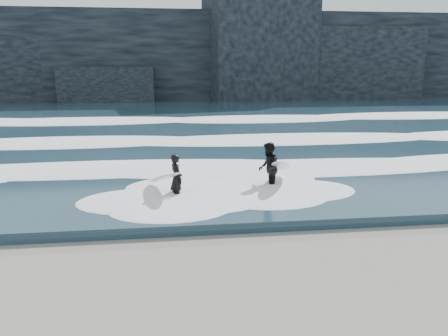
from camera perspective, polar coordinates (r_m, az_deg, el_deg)
The scene contains 8 objects.
ground at distance 8.68m, azimuth 4.13°, elevation -16.10°, with size 120.00×120.00×0.00m, color olive.
sea at distance 36.66m, azimuth -4.82°, elevation 6.91°, with size 90.00×52.00×0.30m, color #1C3343.
headland at distance 53.43m, azimuth -5.76°, elevation 14.13°, with size 70.00×9.00×10.00m, color black.
foam_near at distance 16.92m, azimuth -1.81°, elevation 0.18°, with size 60.00×3.20×0.20m, color white.
foam_mid at distance 23.76m, azimuth -3.43°, elevation 4.06°, with size 60.00×4.00×0.24m, color white.
foam_far at distance 32.66m, azimuth -4.51°, elevation 6.65°, with size 60.00×4.80×0.30m, color white.
surfer_left at distance 13.73m, azimuth -6.77°, elevation -1.35°, with size 1.40×2.24×1.57m.
surfer_right at distance 14.74m, azimuth 6.03°, elevation 0.04°, with size 1.45×2.28×1.74m.
Camera 1 is at (-1.55, -7.40, 4.27)m, focal length 35.00 mm.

